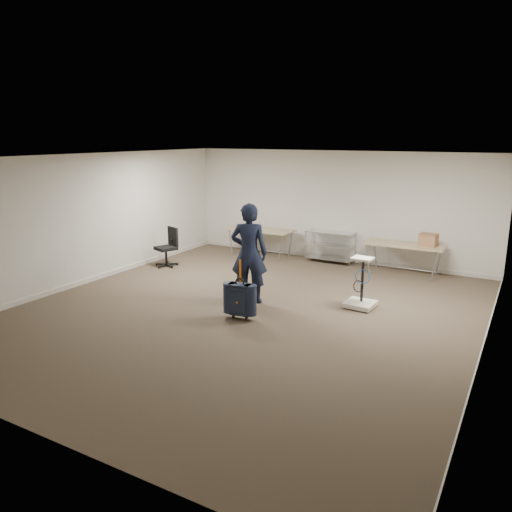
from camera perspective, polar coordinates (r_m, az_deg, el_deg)
The scene contains 10 objects.
ground at distance 9.30m, azimuth -1.01°, elevation -6.31°, with size 9.00×9.00×0.00m, color #433829.
room_shell at distance 10.44m, azimuth 2.83°, elevation -3.78°, with size 8.00×9.00×9.00m.
folding_table_left at distance 13.35m, azimuth 0.51°, elevation 2.89°, with size 1.80×0.75×0.73m.
folding_table_right at distance 12.02m, azimuth 16.58°, elevation 1.10°, with size 1.80×0.75×0.73m.
wire_shelf at distance 12.84m, azimuth 8.50°, elevation 1.22°, with size 1.22×0.47×0.80m.
person at distance 9.54m, azimuth -0.81°, elevation 0.31°, with size 0.71×0.46×1.94m, color black.
suitcase at distance 8.80m, azimuth -1.86°, elevation -4.95°, with size 0.42×0.28×1.08m.
office_chair at distance 12.56m, azimuth -10.07°, elevation 0.17°, with size 0.58×0.59×0.96m.
equipment_cart at distance 9.62m, azimuth 11.87°, elevation -4.32°, with size 0.56×0.56×0.97m.
cardboard_box at distance 11.93m, azimuth 19.11°, elevation 1.77°, with size 0.38×0.28×0.28m, color #997447.
Camera 1 is at (4.43, -7.53, 3.18)m, focal length 35.00 mm.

